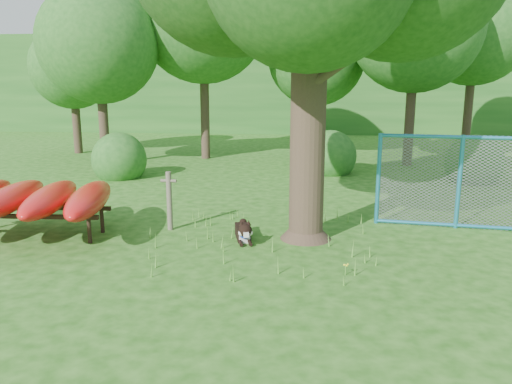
# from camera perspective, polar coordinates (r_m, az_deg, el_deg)

# --- Properties ---
(ground) EXTENTS (80.00, 80.00, 0.00)m
(ground) POSITION_cam_1_polar(r_m,az_deg,el_deg) (8.95, -2.07, -7.90)
(ground) COLOR #1C5110
(ground) RESTS_ON ground
(wooden_post) EXTENTS (0.34, 0.12, 1.27)m
(wooden_post) POSITION_cam_1_polar(r_m,az_deg,el_deg) (10.77, -9.88, -0.83)
(wooden_post) COLOR brown
(wooden_post) RESTS_ON ground
(kayak_rack) EXTENTS (3.63, 3.22, 1.05)m
(kayak_rack) POSITION_cam_1_polar(r_m,az_deg,el_deg) (11.09, -24.37, -0.69)
(kayak_rack) COLOR black
(kayak_rack) RESTS_ON ground
(husky_dog) EXTENTS (0.47, 1.13, 0.51)m
(husky_dog) POSITION_cam_1_polar(r_m,az_deg,el_deg) (10.01, -1.41, -4.59)
(husky_dog) COLOR black
(husky_dog) RESTS_ON ground
(fence_section) EXTENTS (3.45, 0.53, 3.38)m
(fence_section) POSITION_cam_1_polar(r_m,az_deg,el_deg) (11.53, 22.21, 1.04)
(fence_section) COLOR teal
(fence_section) RESTS_ON ground
(wildflower_clump) EXTENTS (0.09, 0.09, 0.20)m
(wildflower_clump) POSITION_cam_1_polar(r_m,az_deg,el_deg) (8.40, 10.22, -8.31)
(wildflower_clump) COLOR #589B32
(wildflower_clump) RESTS_ON ground
(bg_tree_a) EXTENTS (4.40, 4.40, 6.70)m
(bg_tree_a) POSITION_cam_1_polar(r_m,az_deg,el_deg) (19.90, -17.57, 15.86)
(bg_tree_a) COLOR #36271D
(bg_tree_a) RESTS_ON ground
(bg_tree_b) EXTENTS (5.20, 5.20, 8.22)m
(bg_tree_b) POSITION_cam_1_polar(r_m,az_deg,el_deg) (20.88, -6.09, 19.26)
(bg_tree_b) COLOR #36271D
(bg_tree_b) RESTS_ON ground
(bg_tree_c) EXTENTS (4.00, 4.00, 6.12)m
(bg_tree_c) POSITION_cam_1_polar(r_m,az_deg,el_deg) (21.34, 6.93, 15.05)
(bg_tree_c) COLOR #36271D
(bg_tree_c) RESTS_ON ground
(bg_tree_d) EXTENTS (4.80, 4.80, 7.50)m
(bg_tree_d) POSITION_cam_1_polar(r_m,az_deg,el_deg) (19.79, 17.80, 17.61)
(bg_tree_d) COLOR #36271D
(bg_tree_d) RESTS_ON ground
(bg_tree_e) EXTENTS (4.60, 4.60, 7.55)m
(bg_tree_e) POSITION_cam_1_polar(r_m,az_deg,el_deg) (23.43, 23.78, 16.64)
(bg_tree_e) COLOR #36271D
(bg_tree_e) RESTS_ON ground
(bg_tree_f) EXTENTS (3.60, 3.60, 5.55)m
(bg_tree_f) POSITION_cam_1_polar(r_m,az_deg,el_deg) (23.62, -20.26, 13.21)
(bg_tree_f) COLOR #36271D
(bg_tree_f) RESTS_ON ground
(shrub_left) EXTENTS (1.80, 1.80, 1.80)m
(shrub_left) POSITION_cam_1_polar(r_m,az_deg,el_deg) (17.25, -15.25, 1.62)
(shrub_left) COLOR #20591D
(shrub_left) RESTS_ON ground
(shrub_right) EXTENTS (1.80, 1.80, 1.80)m
(shrub_right) POSITION_cam_1_polar(r_m,az_deg,el_deg) (17.44, 23.50, 1.14)
(shrub_right) COLOR #20591D
(shrub_right) RESTS_ON ground
(shrub_mid) EXTENTS (1.80, 1.80, 1.80)m
(shrub_mid) POSITION_cam_1_polar(r_m,az_deg,el_deg) (17.61, 8.43, 2.14)
(shrub_mid) COLOR #20591D
(shrub_mid) RESTS_ON ground
(wooded_hillside) EXTENTS (80.00, 12.00, 6.00)m
(wooded_hillside) POSITION_cam_1_polar(r_m,az_deg,el_deg) (36.33, 4.05, 12.25)
(wooded_hillside) COLOR #20591D
(wooded_hillside) RESTS_ON ground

